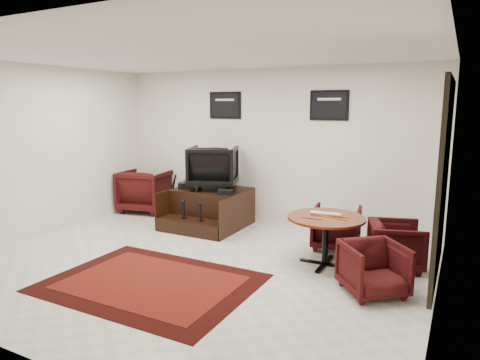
# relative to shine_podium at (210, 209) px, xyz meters

# --- Properties ---
(ground) EXTENTS (6.00, 6.00, 0.00)m
(ground) POSITION_rel_shine_podium_xyz_m (0.83, -1.77, -0.30)
(ground) COLOR silver
(ground) RESTS_ON ground
(room_shell) EXTENTS (6.02, 5.02, 2.81)m
(room_shell) POSITION_rel_shine_podium_xyz_m (1.23, -1.64, 1.48)
(room_shell) COLOR white
(room_shell) RESTS_ON ground
(area_rug) EXTENTS (2.48, 1.86, 0.01)m
(area_rug) POSITION_rel_shine_podium_xyz_m (0.71, -2.53, -0.30)
(area_rug) COLOR black
(area_rug) RESTS_ON ground
(shine_podium) EXTENTS (1.28, 1.32, 0.66)m
(shine_podium) POSITION_rel_shine_podium_xyz_m (0.00, 0.00, 0.00)
(shine_podium) COLOR black
(shine_podium) RESTS_ON ground
(shine_chair) EXTENTS (1.06, 1.03, 0.85)m
(shine_chair) POSITION_rel_shine_podium_xyz_m (0.00, 0.14, 0.78)
(shine_chair) COLOR black
(shine_chair) RESTS_ON shine_podium
(shoes_pair) EXTENTS (0.30, 0.35, 0.11)m
(shoes_pair) POSITION_rel_shine_podium_xyz_m (-0.46, -0.06, 0.41)
(shoes_pair) COLOR black
(shoes_pair) RESTS_ON shine_podium
(polish_kit) EXTENTS (0.28, 0.23, 0.08)m
(polish_kit) POSITION_rel_shine_podium_xyz_m (0.46, -0.25, 0.40)
(polish_kit) COLOR black
(polish_kit) RESTS_ON shine_podium
(umbrella_black) EXTENTS (0.35, 0.13, 0.94)m
(umbrella_black) POSITION_rel_shine_podium_xyz_m (-0.78, -0.13, 0.17)
(umbrella_black) COLOR black
(umbrella_black) RESTS_ON ground
(umbrella_hooked) EXTENTS (0.29, 0.11, 0.78)m
(umbrella_hooked) POSITION_rel_shine_podium_xyz_m (-0.77, 0.01, 0.09)
(umbrella_hooked) COLOR black
(umbrella_hooked) RESTS_ON ground
(armchair_side) EXTENTS (1.05, 1.01, 0.94)m
(armchair_side) POSITION_rel_shine_podium_xyz_m (-1.72, 0.31, 0.16)
(armchair_side) COLOR black
(armchair_side) RESTS_ON ground
(meeting_table) EXTENTS (1.04, 1.04, 0.68)m
(meeting_table) POSITION_rel_shine_podium_xyz_m (2.42, -0.94, 0.29)
(meeting_table) COLOR #4B1A0A
(meeting_table) RESTS_ON ground
(table_chair_back) EXTENTS (0.78, 0.74, 0.71)m
(table_chair_back) POSITION_rel_shine_podium_xyz_m (2.36, -0.17, 0.05)
(table_chair_back) COLOR black
(table_chair_back) RESTS_ON ground
(table_chair_window) EXTENTS (0.80, 0.83, 0.69)m
(table_chair_window) POSITION_rel_shine_podium_xyz_m (3.28, -0.59, 0.04)
(table_chair_window) COLOR black
(table_chair_window) RESTS_ON ground
(table_chair_corner) EXTENTS (0.88, 0.88, 0.67)m
(table_chair_corner) POSITION_rel_shine_podium_xyz_m (3.17, -1.57, 0.03)
(table_chair_corner) COLOR black
(table_chair_corner) RESTS_ON ground
(paper_roll) EXTENTS (0.42, 0.09, 0.05)m
(paper_roll) POSITION_rel_shine_podium_xyz_m (2.39, -0.88, 0.40)
(paper_roll) COLOR white
(paper_roll) RESTS_ON meeting_table
(table_clutter) EXTENTS (0.57, 0.30, 0.01)m
(table_clutter) POSITION_rel_shine_podium_xyz_m (2.46, -0.95, 0.38)
(table_clutter) COLOR #DD510C
(table_clutter) RESTS_ON meeting_table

